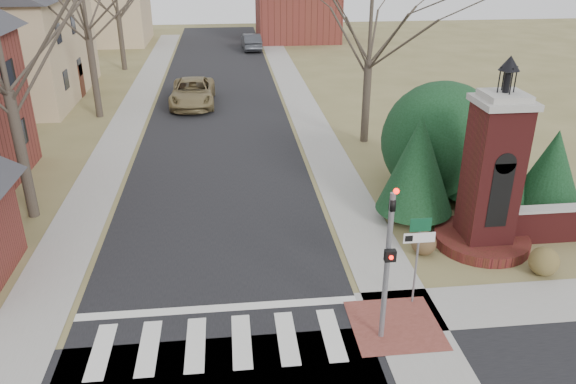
{
  "coord_description": "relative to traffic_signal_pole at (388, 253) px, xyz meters",
  "views": [
    {
      "loc": [
        0.51,
        -11.04,
        9.71
      ],
      "look_at": [
        2.41,
        6.0,
        1.87
      ],
      "focal_mm": 35.0,
      "sensor_mm": 36.0,
      "label": 1
    }
  ],
  "objects": [
    {
      "name": "ground",
      "position": [
        -4.3,
        -0.57,
        -2.59
      ],
      "size": [
        120.0,
        120.0,
        0.0
      ],
      "primitive_type": "plane",
      "color": "brown",
      "rests_on": "ground"
    },
    {
      "name": "main_street",
      "position": [
        -4.3,
        21.43,
        -2.58
      ],
      "size": [
        8.0,
        70.0,
        0.01
      ],
      "primitive_type": "cube",
      "color": "black",
      "rests_on": "ground"
    },
    {
      "name": "crosswalk_zone",
      "position": [
        -4.3,
        0.23,
        -2.58
      ],
      "size": [
        8.0,
        2.2,
        0.02
      ],
      "primitive_type": "cube",
      "color": "silver",
      "rests_on": "ground"
    },
    {
      "name": "stop_bar",
      "position": [
        -4.3,
        1.73,
        -2.58
      ],
      "size": [
        8.0,
        0.35,
        0.02
      ],
      "primitive_type": "cube",
      "color": "silver",
      "rests_on": "ground"
    },
    {
      "name": "sidewalk_right_main",
      "position": [
        0.9,
        21.43,
        -2.58
      ],
      "size": [
        2.0,
        60.0,
        0.02
      ],
      "primitive_type": "cube",
      "color": "gray",
      "rests_on": "ground"
    },
    {
      "name": "sidewalk_left",
      "position": [
        -9.5,
        21.43,
        -2.58
      ],
      "size": [
        2.0,
        60.0,
        0.02
      ],
      "primitive_type": "cube",
      "color": "gray",
      "rests_on": "ground"
    },
    {
      "name": "curb_apron",
      "position": [
        0.5,
        0.43,
        -2.57
      ],
      "size": [
        2.4,
        2.4,
        0.02
      ],
      "primitive_type": "cube",
      "color": "brown",
      "rests_on": "ground"
    },
    {
      "name": "traffic_signal_pole",
      "position": [
        0.0,
        0.0,
        0.0
      ],
      "size": [
        0.28,
        0.41,
        4.5
      ],
      "color": "slate",
      "rests_on": "ground"
    },
    {
      "name": "sign_post",
      "position": [
        1.29,
        1.41,
        -0.64
      ],
      "size": [
        0.9,
        0.07,
        2.75
      ],
      "color": "slate",
      "rests_on": "ground"
    },
    {
      "name": "brick_gate_monument",
      "position": [
        4.7,
        4.42,
        -0.42
      ],
      "size": [
        3.2,
        3.2,
        6.47
      ],
      "color": "#581A1A",
      "rests_on": "ground"
    },
    {
      "name": "house_distant_right",
      "position": [
        3.69,
        47.42,
        1.06
      ],
      "size": [
        8.8,
        8.8,
        7.3
      ],
      "color": "maroon",
      "rests_on": "ground"
    },
    {
      "name": "evergreen_near",
      "position": [
        2.9,
        6.43,
        -0.29
      ],
      "size": [
        2.8,
        2.8,
        4.1
      ],
      "color": "#473D33",
      "rests_on": "ground"
    },
    {
      "name": "evergreen_mid",
      "position": [
        6.2,
        7.63,
        0.01
      ],
      "size": [
        3.4,
        3.4,
        4.7
      ],
      "color": "#473D33",
      "rests_on": "ground"
    },
    {
      "name": "evergreen_far",
      "position": [
        8.2,
        6.63,
        -0.69
      ],
      "size": [
        2.4,
        2.4,
        3.3
      ],
      "color": "#473D33",
      "rests_on": "ground"
    },
    {
      "name": "evergreen_mass",
      "position": [
        4.7,
        8.93,
        -0.19
      ],
      "size": [
        4.8,
        4.8,
        4.8
      ],
      "primitive_type": "sphere",
      "color": "black",
      "rests_on": "ground"
    },
    {
      "name": "bare_tree_3",
      "position": [
        3.2,
        15.43,
        4.1
      ],
      "size": [
        7.0,
        7.0,
        9.7
      ],
      "color": "#473D33",
      "rests_on": "ground"
    },
    {
      "name": "pickup_truck",
      "position": [
        -5.9,
        23.35,
        -1.79
      ],
      "size": [
        2.7,
        5.77,
        1.6
      ],
      "primitive_type": "imported",
      "rotation": [
        0.0,
        0.0,
        -0.01
      ],
      "color": "olive",
      "rests_on": "ground"
    },
    {
      "name": "distant_car",
      "position": [
        -1.27,
        41.84,
        -1.84
      ],
      "size": [
        1.81,
        4.63,
        1.5
      ],
      "primitive_type": "imported",
      "rotation": [
        0.0,
        0.0,
        3.19
      ],
      "color": "#36383E",
      "rests_on": "ground"
    },
    {
      "name": "dry_shrub_left",
      "position": [
        2.5,
        4.03,
        -2.17
      ],
      "size": [
        0.83,
        0.83,
        0.83
      ],
      "primitive_type": "sphere",
      "color": "brown",
      "rests_on": "ground"
    },
    {
      "name": "dry_shrub_right",
      "position": [
        5.82,
        2.43,
        -2.12
      ],
      "size": [
        0.93,
        0.93,
        0.93
      ],
      "primitive_type": "sphere",
      "color": "brown",
      "rests_on": "ground"
    }
  ]
}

